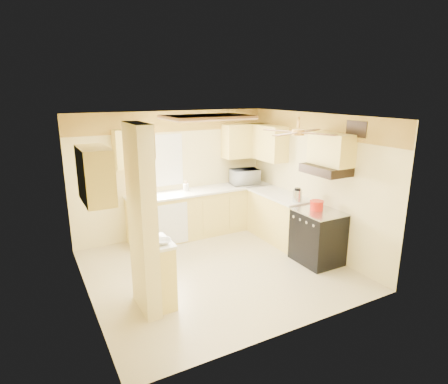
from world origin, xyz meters
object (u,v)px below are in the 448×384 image
stove (318,237)px  kettle (297,195)px  microwave (245,177)px  dutch_oven (317,205)px  bowl (163,241)px

stove → kettle: 0.82m
microwave → dutch_oven: microwave is taller
microwave → dutch_oven: (0.17, -2.05, -0.11)m
dutch_oven → kettle: (-0.04, 0.46, 0.06)m
bowl → dutch_oven: bearing=4.0°
stove → microwave: size_ratio=1.58×
stove → dutch_oven: 0.54m
stove → kettle: bearing=92.9°
bowl → kettle: bearing=13.4°
microwave → dutch_oven: 2.06m
microwave → dutch_oven: size_ratio=2.45×
dutch_oven → kettle: 0.47m
kettle → stove: bearing=-87.1°
bowl → kettle: kettle is taller
dutch_oven → kettle: bearing=95.3°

